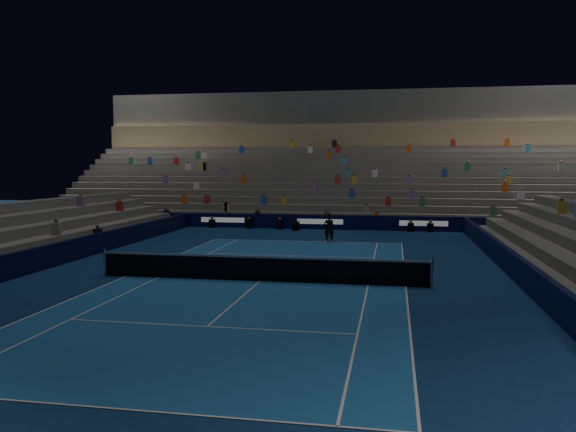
# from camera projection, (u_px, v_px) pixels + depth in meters

# --- Properties ---
(ground) EXTENTS (90.00, 90.00, 0.00)m
(ground) POSITION_uv_depth(u_px,v_px,m) (260.00, 281.00, 22.24)
(ground) COLOR navy
(ground) RESTS_ON ground
(court_surface) EXTENTS (10.97, 23.77, 0.01)m
(court_surface) POSITION_uv_depth(u_px,v_px,m) (260.00, 281.00, 22.24)
(court_surface) COLOR #1B5898
(court_surface) RESTS_ON ground
(sponsor_barrier_far) EXTENTS (44.00, 0.25, 1.00)m
(sponsor_barrier_far) POSITION_uv_depth(u_px,v_px,m) (320.00, 222.00, 40.33)
(sponsor_barrier_far) COLOR black
(sponsor_barrier_far) RESTS_ON ground
(sponsor_barrier_east) EXTENTS (0.25, 37.00, 1.00)m
(sponsor_barrier_east) POSITION_uv_depth(u_px,v_px,m) (528.00, 277.00, 20.47)
(sponsor_barrier_east) COLOR black
(sponsor_barrier_east) RESTS_ON ground
(sponsor_barrier_west) EXTENTS (0.25, 37.00, 1.00)m
(sponsor_barrier_west) POSITION_uv_depth(u_px,v_px,m) (31.00, 261.00, 23.93)
(sponsor_barrier_west) COLOR black
(sponsor_barrier_west) RESTS_ON ground
(grandstand_main) EXTENTS (44.00, 15.20, 11.20)m
(grandstand_main) POSITION_uv_depth(u_px,v_px,m) (334.00, 178.00, 49.29)
(grandstand_main) COLOR #62615D
(grandstand_main) RESTS_ON ground
(tennis_net) EXTENTS (12.90, 0.10, 1.10)m
(tennis_net) POSITION_uv_depth(u_px,v_px,m) (260.00, 268.00, 22.20)
(tennis_net) COLOR #B2B2B7
(tennis_net) RESTS_ON ground
(tennis_player) EXTENTS (0.63, 0.45, 1.65)m
(tennis_player) POSITION_uv_depth(u_px,v_px,m) (329.00, 228.00, 33.31)
(tennis_player) COLOR black
(tennis_player) RESTS_ON ground
(broadcast_camera) EXTENTS (0.46, 0.91, 0.61)m
(broadcast_camera) POSITION_uv_depth(u_px,v_px,m) (296.00, 226.00, 39.58)
(broadcast_camera) COLOR black
(broadcast_camera) RESTS_ON ground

